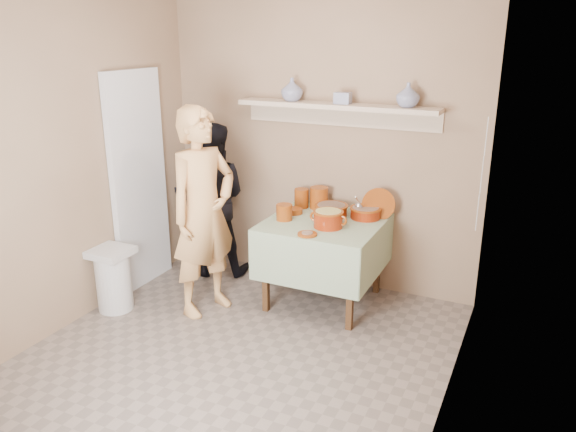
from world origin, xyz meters
The scene contains 22 objects.
ground centered at (0.00, 0.00, 0.00)m, with size 3.50×3.50×0.00m, color #726259.
tile_panel centered at (-1.46, 0.95, 1.00)m, with size 0.06×0.70×2.00m, color silver.
plate_stack_a centered at (-0.09, 1.55, 0.85)m, with size 0.13×0.13×0.18m, color maroon.
plate_stack_b centered at (0.07, 1.59, 0.86)m, with size 0.17×0.17×0.20m, color maroon.
bowl_stack centered at (-0.08, 1.16, 0.83)m, with size 0.14×0.14×0.14m, color maroon.
empty_bowl centered at (-0.08, 1.36, 0.78)m, with size 0.16×0.16×0.05m, color maroon.
propped_lid centered at (0.64, 1.57, 0.88)m, with size 0.29×0.29×0.02m, color maroon.
vase_right centered at (0.82, 1.63, 1.82)m, with size 0.19×0.19×0.20m, color navy.
vase_left centered at (-0.22, 1.62, 1.82)m, with size 0.19×0.19×0.20m, color navy.
ceramic_box centered at (0.26, 1.61, 1.77)m, with size 0.14×0.10×0.10m, color navy.
person_cook centered at (-0.61, 0.72, 0.88)m, with size 0.64×0.42×1.77m, color tan.
person_helper centered at (-1.00, 1.43, 0.75)m, with size 0.73×0.57×1.51m, color black.
room_shell centered at (0.00, 0.00, 1.61)m, with size 3.04×3.54×2.62m.
serving_table centered at (0.25, 1.28, 0.64)m, with size 0.97×0.97×0.76m.
cazuela_meat_a centered at (0.24, 1.45, 0.82)m, with size 0.30×0.30×0.10m.
cazuela_meat_b centered at (0.54, 1.50, 0.82)m, with size 0.28×0.28×0.10m.
ladle centered at (0.49, 1.48, 0.87)m, with size 0.08×0.26×0.19m.
cazuela_rice centered at (0.33, 1.14, 0.85)m, with size 0.33×0.25×0.14m.
front_plate centered at (0.26, 0.89, 0.77)m, with size 0.16×0.16×0.03m.
wall_shelf centered at (0.20, 1.65, 1.67)m, with size 1.80×0.25×0.21m.
trash_bin centered at (-1.34, 0.37, 0.28)m, with size 0.32×0.32×0.56m.
electrical_cord centered at (1.47, 1.48, 1.25)m, with size 0.01×0.05×0.90m.
Camera 1 is at (1.91, -2.99, 2.31)m, focal length 35.00 mm.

